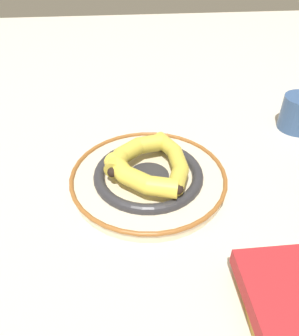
# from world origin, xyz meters

# --- Properties ---
(ground_plane) EXTENTS (2.80, 2.80, 0.00)m
(ground_plane) POSITION_xyz_m (0.00, 0.00, 0.00)
(ground_plane) COLOR beige
(decorative_bowl) EXTENTS (0.32, 0.32, 0.04)m
(decorative_bowl) POSITION_xyz_m (-0.00, -0.02, 0.02)
(decorative_bowl) COLOR beige
(decorative_bowl) RESTS_ON ground_plane
(banana_a) EXTENTS (0.14, 0.12, 0.04)m
(banana_a) POSITION_xyz_m (0.03, -0.06, 0.05)
(banana_a) COLOR gold
(banana_a) RESTS_ON decorative_bowl
(banana_b) EXTENTS (0.14, 0.14, 0.04)m
(banana_b) POSITION_xyz_m (0.03, 0.02, 0.05)
(banana_b) COLOR yellow
(banana_b) RESTS_ON decorative_bowl
(banana_c) EXTENTS (0.06, 0.19, 0.03)m
(banana_c) POSITION_xyz_m (-0.05, -0.02, 0.05)
(banana_c) COLOR gold
(banana_c) RESTS_ON decorative_bowl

